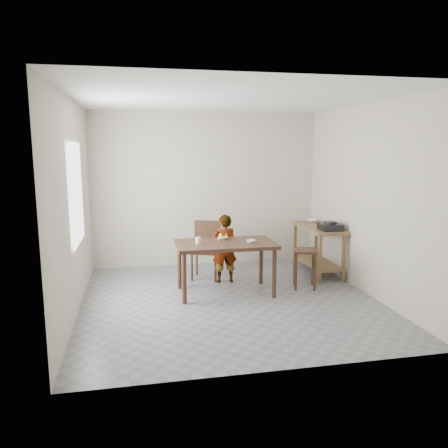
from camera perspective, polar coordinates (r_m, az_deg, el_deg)
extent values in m
cube|color=slate|center=(6.15, 0.75, -10.04)|extent=(4.00, 4.00, 0.04)
cube|color=white|center=(5.82, 0.82, 16.24)|extent=(4.00, 4.00, 0.04)
cube|color=beige|center=(7.80, -2.37, 4.55)|extent=(4.00, 0.04, 2.70)
cube|color=beige|center=(3.90, 7.08, -0.94)|extent=(4.00, 0.04, 2.70)
cube|color=beige|center=(5.75, -19.31, 2.07)|extent=(0.04, 4.00, 2.70)
cube|color=beige|center=(6.56, 18.33, 3.03)|extent=(0.04, 4.00, 2.70)
cube|color=white|center=(5.92, -18.66, 3.79)|extent=(0.02, 1.10, 1.30)
imported|color=white|center=(6.78, 0.05, -3.22)|extent=(0.39, 0.26, 1.07)
cylinder|color=silver|center=(6.14, -3.40, -2.16)|extent=(0.09, 0.09, 0.09)
imported|color=white|center=(6.22, 3.51, -2.25)|extent=(0.16, 0.16, 0.04)
imported|color=white|center=(7.75, 11.35, 0.41)|extent=(0.23, 0.23, 0.05)
cube|color=black|center=(7.07, 13.71, -0.34)|extent=(0.34, 0.34, 0.11)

